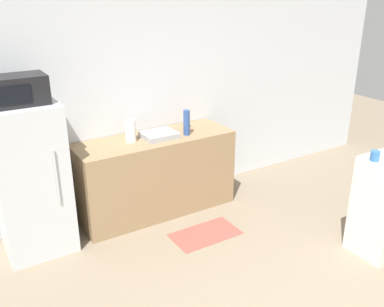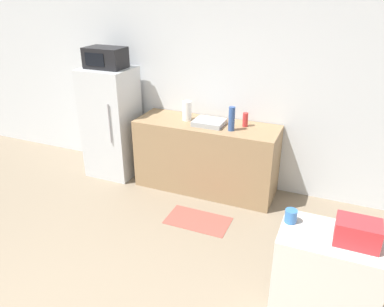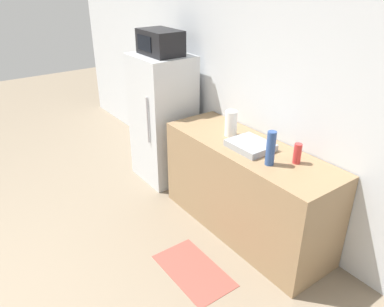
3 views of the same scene
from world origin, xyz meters
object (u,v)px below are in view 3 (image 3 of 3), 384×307
object	(u,v)px
bottle_tall	(271,148)
paper_towel_roll	(231,123)
bottle_short	(297,153)
microwave	(160,42)
refrigerator	(163,119)

from	to	relation	value
bottle_tall	paper_towel_roll	bearing A→B (deg)	168.28
bottle_short	microwave	bearing A→B (deg)	-175.30
microwave	bottle_short	bearing A→B (deg)	4.70
bottle_tall	refrigerator	bearing A→B (deg)	178.39
bottle_short	paper_towel_roll	distance (m)	0.75
microwave	bottle_short	xyz separation A→B (m)	(1.84, 0.15, -0.63)
bottle_short	bottle_tall	bearing A→B (deg)	-119.86
microwave	bottle_tall	distance (m)	1.82
microwave	paper_towel_roll	xyz separation A→B (m)	(1.10, 0.08, -0.60)
bottle_short	paper_towel_roll	world-z (taller)	paper_towel_roll
bottle_short	paper_towel_roll	size ratio (longest dim) A/B	0.70
refrigerator	bottle_tall	world-z (taller)	refrigerator
bottle_tall	bottle_short	bearing A→B (deg)	60.14
bottle_tall	microwave	bearing A→B (deg)	178.43
refrigerator	paper_towel_roll	bearing A→B (deg)	4.26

